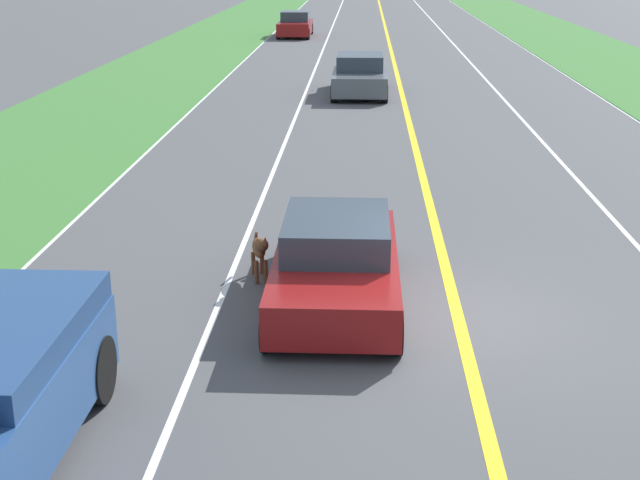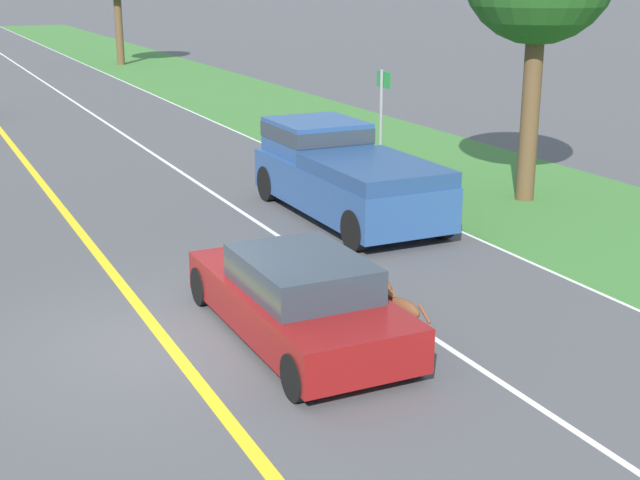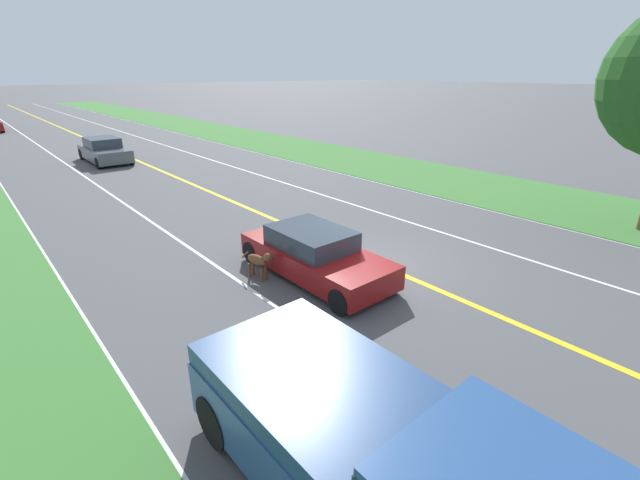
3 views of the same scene
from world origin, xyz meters
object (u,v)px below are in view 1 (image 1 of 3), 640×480
at_px(car_trailing_near, 360,76).
at_px(car_trailing_mid, 295,25).
at_px(ego_car, 336,262).
at_px(dog, 260,250).

bearing_deg(car_trailing_near, car_trailing_mid, -79.64).
xyz_separation_m(ego_car, car_trailing_mid, (3.68, -41.13, 0.08)).
bearing_deg(car_trailing_near, dog, 85.57).
distance_m(dog, car_trailing_mid, 40.47).
height_order(dog, car_trailing_mid, car_trailing_mid).
relative_size(ego_car, car_trailing_near, 0.98).
height_order(ego_car, car_trailing_near, car_trailing_near).
relative_size(car_trailing_near, car_trailing_mid, 1.03).
relative_size(dog, car_trailing_near, 0.24).
bearing_deg(car_trailing_near, ego_car, 89.31).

